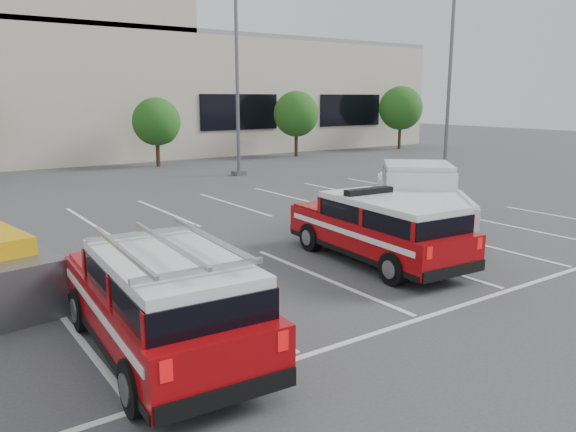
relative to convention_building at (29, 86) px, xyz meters
name	(u,v)px	position (x,y,z in m)	size (l,w,h in m)	color
ground	(324,279)	(-0.18, -31.86, -4.72)	(120.00, 120.00, 0.00)	#3A3A3D
stall_markings	(228,238)	(-0.18, -27.36, -4.71)	(23.00, 15.00, 0.01)	silver
convention_building	(29,86)	(0.00, 0.00, 0.00)	(60.00, 16.99, 13.20)	beige
tree_mid_right	(158,123)	(4.91, -9.82, -2.22)	(2.77, 2.77, 3.99)	#3F2B19
tree_right	(297,115)	(14.91, -9.82, -1.95)	(3.07, 3.07, 4.42)	#3F2B19
tree_far_right	(401,110)	(24.91, -9.82, -1.68)	(3.37, 3.37, 4.85)	#3F2B19
light_pole_mid	(237,73)	(6.82, -15.86, 0.47)	(0.90, 0.60, 10.24)	#59595E
light_pole_right	(450,73)	(15.82, -21.86, 0.47)	(0.90, 0.60, 10.24)	#59595E
fire_chief_suv	(379,233)	(1.73, -31.58, -3.99)	(2.18, 5.20, 1.79)	#8E060A
white_pickup	(418,205)	(5.08, -29.80, -3.92)	(6.01, 6.36, 2.00)	silver
ladder_suv	(163,308)	(-4.62, -33.39, -3.94)	(2.22, 5.02, 1.94)	#8E060A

